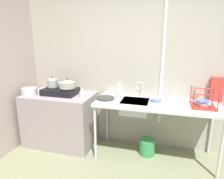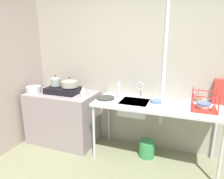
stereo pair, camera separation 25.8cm
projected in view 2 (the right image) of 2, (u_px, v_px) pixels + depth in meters
The scene contains 19 objects.
wall_back at pixel (156, 61), 2.95m from camera, with size 4.95×0.10×2.78m, color #A9A294.
wall_metal_strip at pixel (165, 52), 2.81m from camera, with size 0.05×0.01×2.23m, color silver.
counter_concrete at pixel (63, 117), 3.33m from camera, with size 1.10×0.67×0.85m, color gray.
counter_sink at pixel (156, 107), 2.72m from camera, with size 1.71×0.67×0.85m.
stove at pixel (63, 90), 3.20m from camera, with size 0.54×0.34×0.12m.
pot_on_left_burner at pixel (56, 81), 3.21m from camera, with size 0.16×0.16×0.18m.
pot_on_right_burner at pixel (69, 83), 3.13m from camera, with size 0.27×0.27×0.15m.
pot_beside_stove at pixel (34, 90), 3.20m from camera, with size 0.24×0.24×0.11m.
percolator at pixel (83, 92), 3.01m from camera, with size 0.10×0.10×0.16m.
sink_basin at pixel (134, 107), 2.82m from camera, with size 0.39×0.37×0.18m, color silver.
faucet at pixel (140, 87), 2.90m from camera, with size 0.12×0.07×0.25m.
frying_pan at pixel (106, 98), 2.91m from camera, with size 0.26×0.26×0.03m, color #31342F.
dish_rack at pixel (204, 106), 2.47m from camera, with size 0.30×0.33×0.24m.
cup_by_rack at pixel (181, 105), 2.51m from camera, with size 0.08×0.08×0.08m, color white.
small_bowl_on_drainboard at pixel (156, 101), 2.74m from camera, with size 0.15×0.15×0.04m, color #5473A3.
bottle_by_sink at pixel (119, 91), 2.90m from camera, with size 0.06×0.06×0.26m.
cereal_box at pixel (220, 92), 2.64m from camera, with size 0.17×0.07×0.35m, color red.
utensil_jar at pixel (198, 99), 2.76m from camera, with size 0.08×0.08×0.20m.
bucket_on_floor at pixel (147, 149), 2.94m from camera, with size 0.23×0.23×0.24m, color #348D4D.
Camera 2 is at (0.42, -1.21, 1.72)m, focal length 31.59 mm.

